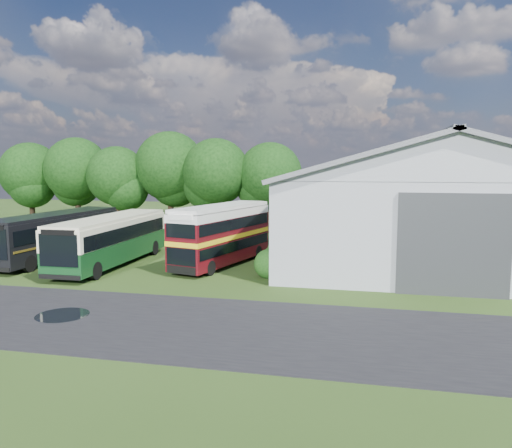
% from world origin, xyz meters
% --- Properties ---
extents(ground, '(120.00, 120.00, 0.00)m').
position_xyz_m(ground, '(0.00, 0.00, 0.00)').
color(ground, '#213711').
rests_on(ground, ground).
extents(asphalt_road, '(60.00, 8.00, 0.02)m').
position_xyz_m(asphalt_road, '(3.00, -3.00, 0.00)').
color(asphalt_road, black).
rests_on(asphalt_road, ground).
extents(puddle, '(2.20, 2.20, 0.01)m').
position_xyz_m(puddle, '(-1.50, -3.00, 0.00)').
color(puddle, black).
rests_on(puddle, ground).
extents(storage_shed, '(18.80, 24.80, 8.15)m').
position_xyz_m(storage_shed, '(15.00, 15.98, 4.17)').
color(storage_shed, gray).
rests_on(storage_shed, ground).
extents(tree_far_left, '(6.12, 6.12, 8.64)m').
position_xyz_m(tree_far_left, '(-23.00, 24.00, 5.56)').
color(tree_far_left, black).
rests_on(tree_far_left, ground).
extents(tree_left_a, '(6.46, 6.46, 9.12)m').
position_xyz_m(tree_left_a, '(-18.00, 24.50, 5.87)').
color(tree_left_a, black).
rests_on(tree_left_a, ground).
extents(tree_left_b, '(5.78, 5.78, 8.16)m').
position_xyz_m(tree_left_b, '(-13.00, 23.50, 5.25)').
color(tree_left_b, black).
rests_on(tree_left_b, ground).
extents(tree_mid, '(6.80, 6.80, 9.60)m').
position_xyz_m(tree_mid, '(-8.00, 24.80, 6.18)').
color(tree_mid, black).
rests_on(tree_mid, ground).
extents(tree_right_a, '(6.26, 6.26, 8.83)m').
position_xyz_m(tree_right_a, '(-3.00, 23.80, 5.69)').
color(tree_right_a, black).
rests_on(tree_right_a, ground).
extents(tree_right_b, '(5.98, 5.98, 8.45)m').
position_xyz_m(tree_right_b, '(2.00, 24.60, 5.44)').
color(tree_right_b, black).
rests_on(tree_right_b, ground).
extents(shrub_front, '(1.70, 1.70, 1.70)m').
position_xyz_m(shrub_front, '(5.60, 6.00, 0.00)').
color(shrub_front, '#194714').
rests_on(shrub_front, ground).
extents(shrub_mid, '(1.60, 1.60, 1.60)m').
position_xyz_m(shrub_mid, '(5.60, 8.00, 0.00)').
color(shrub_mid, '#194714').
rests_on(shrub_mid, ground).
extents(shrub_back, '(1.80, 1.80, 1.80)m').
position_xyz_m(shrub_back, '(5.60, 10.00, 0.00)').
color(shrub_back, '#194714').
rests_on(shrub_back, ground).
extents(bus_green_single, '(2.73, 11.25, 3.09)m').
position_xyz_m(bus_green_single, '(-4.82, 7.25, 1.65)').
color(bus_green_single, black).
rests_on(bus_green_single, ground).
extents(bus_maroon_double, '(4.41, 9.17, 3.82)m').
position_xyz_m(bus_maroon_double, '(2.00, 8.87, 1.91)').
color(bus_maroon_double, black).
rests_on(bus_maroon_double, ground).
extents(bus_dark_single, '(3.17, 11.42, 3.12)m').
position_xyz_m(bus_dark_single, '(-9.48, 8.27, 1.66)').
color(bus_dark_single, black).
rests_on(bus_dark_single, ground).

